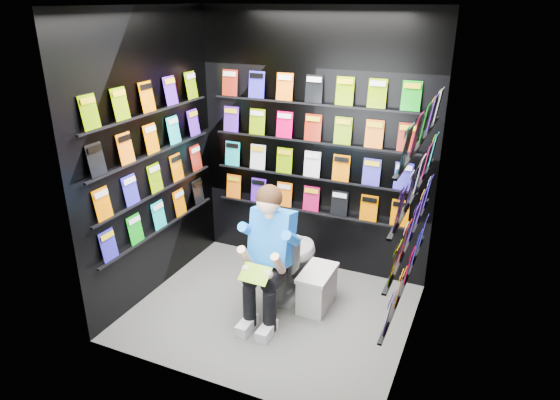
% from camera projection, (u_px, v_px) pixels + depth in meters
% --- Properties ---
extents(floor, '(2.40, 2.40, 0.00)m').
position_uv_depth(floor, '(272.00, 311.00, 4.54)').
color(floor, '#5A5A58').
rests_on(floor, ground).
extents(ceiling, '(2.40, 2.40, 0.00)m').
position_uv_depth(ceiling, '(269.00, 5.00, 3.56)').
color(ceiling, white).
rests_on(ceiling, floor).
extents(wall_back, '(2.40, 0.04, 2.60)m').
position_uv_depth(wall_back, '(314.00, 146.00, 4.90)').
color(wall_back, black).
rests_on(wall_back, floor).
extents(wall_front, '(2.40, 0.04, 2.60)m').
position_uv_depth(wall_front, '(205.00, 224.00, 3.20)').
color(wall_front, black).
rests_on(wall_front, floor).
extents(wall_left, '(0.04, 2.00, 2.60)m').
position_uv_depth(wall_left, '(150.00, 159.00, 4.50)').
color(wall_left, black).
rests_on(wall_left, floor).
extents(wall_right, '(0.04, 2.00, 2.60)m').
position_uv_depth(wall_right, '(421.00, 199.00, 3.60)').
color(wall_right, black).
rests_on(wall_right, floor).
extents(comics_back, '(2.10, 0.06, 1.37)m').
position_uv_depth(comics_back, '(313.00, 146.00, 4.87)').
color(comics_back, '#E4004A').
rests_on(comics_back, wall_back).
extents(comics_left, '(0.06, 1.70, 1.37)m').
position_uv_depth(comics_left, '(153.00, 159.00, 4.49)').
color(comics_left, '#E4004A').
rests_on(comics_left, wall_left).
extents(comics_right, '(0.06, 1.70, 1.37)m').
position_uv_depth(comics_right, '(417.00, 198.00, 3.61)').
color(comics_right, '#E4004A').
rests_on(comics_right, wall_right).
extents(toilet, '(0.44, 0.76, 0.73)m').
position_uv_depth(toilet, '(290.00, 257.00, 4.72)').
color(toilet, white).
rests_on(toilet, floor).
extents(longbox, '(0.24, 0.44, 0.33)m').
position_uv_depth(longbox, '(317.00, 290.00, 4.57)').
color(longbox, silver).
rests_on(longbox, floor).
extents(longbox_lid, '(0.27, 0.47, 0.03)m').
position_uv_depth(longbox_lid, '(318.00, 273.00, 4.50)').
color(longbox_lid, silver).
rests_on(longbox_lid, longbox).
extents(reader, '(0.51, 0.73, 1.32)m').
position_uv_depth(reader, '(273.00, 237.00, 4.26)').
color(reader, blue).
rests_on(reader, toilet).
extents(held_comic, '(0.25, 0.15, 0.11)m').
position_uv_depth(held_comic, '(255.00, 274.00, 4.03)').
color(held_comic, green).
rests_on(held_comic, reader).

